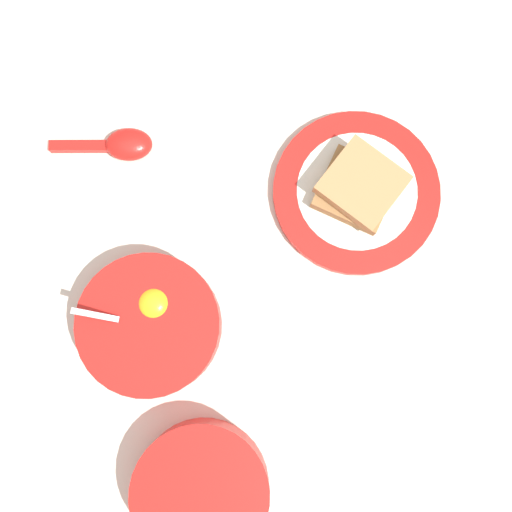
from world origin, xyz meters
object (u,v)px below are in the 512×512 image
soup_spoon (121,145)px  congee_bowl (201,491)px  egg_bowl (150,325)px  toast_plate (356,192)px  toast_sandwich (360,189)px

soup_spoon → congee_bowl: 0.44m
egg_bowl → toast_plate: size_ratio=0.80×
toast_sandwich → soup_spoon: size_ratio=0.92×
egg_bowl → soup_spoon: (0.06, 0.23, -0.02)m
toast_sandwich → soup_spoon: (-0.24, 0.19, -0.02)m
egg_bowl → soup_spoon: size_ratio=1.29×
congee_bowl → soup_spoon: bearing=77.7°
toast_sandwich → soup_spoon: 0.31m
toast_sandwich → congee_bowl: congee_bowl is taller
toast_plate → toast_sandwich: toast_sandwich is taller
soup_spoon → toast_plate: bearing=-38.3°
egg_bowl → toast_sandwich: 0.30m
toast_plate → toast_sandwich: bearing=-106.3°
toast_plate → congee_bowl: (-0.33, -0.24, 0.02)m
soup_spoon → egg_bowl: bearing=-105.7°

